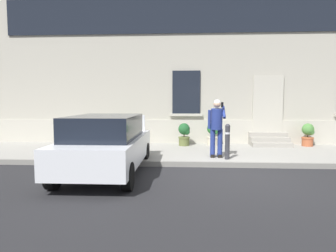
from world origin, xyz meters
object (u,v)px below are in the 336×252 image
at_px(planter_olive, 184,134).
at_px(planter_cream, 213,133).
at_px(planter_terracotta, 308,134).
at_px(hatchback_car_white, 107,143).
at_px(person_on_phone, 217,125).
at_px(planter_charcoal, 125,133).
at_px(bollard_near_person, 227,140).

relative_size(planter_olive, planter_cream, 1.00).
bearing_deg(planter_terracotta, hatchback_car_white, -148.07).
bearing_deg(planter_cream, planter_terracotta, -0.26).
relative_size(hatchback_car_white, person_on_phone, 2.33).
xyz_separation_m(planter_charcoal, planter_cream, (3.44, 0.03, 0.00)).
distance_m(hatchback_car_white, bollard_near_person, 3.50).
relative_size(person_on_phone, planter_olive, 2.04).
distance_m(hatchback_car_white, planter_terracotta, 7.79).
xyz_separation_m(person_on_phone, planter_terracotta, (3.69, 2.52, -0.55)).
relative_size(hatchback_car_white, bollard_near_person, 3.90).
bearing_deg(person_on_phone, bollard_near_person, -31.72).
distance_m(bollard_near_person, person_on_phone, 0.58).
height_order(hatchback_car_white, planter_cream, hatchback_car_white).
bearing_deg(hatchback_car_white, planter_terracotta, 31.93).
relative_size(bollard_near_person, planter_terracotta, 1.22).
bearing_deg(planter_charcoal, planter_terracotta, 0.11).
relative_size(bollard_near_person, planter_cream, 1.22).
height_order(hatchback_car_white, bollard_near_person, hatchback_car_white).
bearing_deg(person_on_phone, planter_terracotta, 41.00).
xyz_separation_m(person_on_phone, planter_olive, (-0.98, 2.36, -0.55)).
height_order(person_on_phone, planter_olive, person_on_phone).
distance_m(hatchback_car_white, planter_olive, 4.41).
bearing_deg(planter_charcoal, hatchback_car_white, -84.54).
xyz_separation_m(person_on_phone, planter_charcoal, (-3.32, 2.51, -0.55)).
height_order(bollard_near_person, planter_charcoal, bollard_near_person).
xyz_separation_m(bollard_near_person, person_on_phone, (-0.30, 0.23, 0.44)).
relative_size(planter_cream, planter_terracotta, 1.00).
distance_m(person_on_phone, planter_olive, 2.61).
bearing_deg(hatchback_car_white, planter_charcoal, 95.46).
bearing_deg(planter_terracotta, bollard_near_person, -140.88).
xyz_separation_m(planter_charcoal, planter_olive, (2.33, -0.15, 0.00)).
relative_size(hatchback_car_white, planter_terracotta, 4.74).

